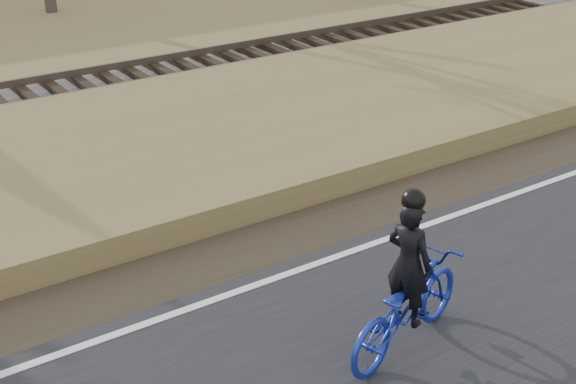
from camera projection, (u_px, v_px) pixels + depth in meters
ground at (106, 354)px, 9.21m from camera, size 120.00×120.00×0.00m
edge_line at (98, 340)px, 9.33m from camera, size 120.00×0.12×0.01m
shoulder at (68, 304)px, 10.10m from camera, size 120.00×1.60×0.04m
cyclist at (406, 298)px, 8.98m from camera, size 2.22×1.29×1.99m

